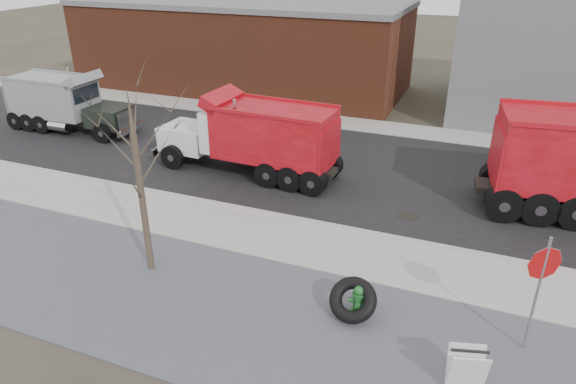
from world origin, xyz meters
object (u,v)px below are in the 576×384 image
at_px(sandwich_board, 467,370).
at_px(dump_truck_red_b, 253,135).
at_px(fire_hydrant, 358,302).
at_px(stop_sign, 541,276).
at_px(dump_truck_grey, 65,101).
at_px(truck_tire, 353,300).

relative_size(sandwich_board, dump_truck_red_b, 0.14).
relative_size(fire_hydrant, dump_truck_red_b, 0.11).
bearing_deg(fire_hydrant, stop_sign, -7.85).
distance_m(dump_truck_red_b, dump_truck_grey, 10.79).
distance_m(truck_tire, dump_truck_red_b, 9.33).
bearing_deg(dump_truck_red_b, dump_truck_grey, -4.89).
relative_size(fire_hydrant, sandwich_board, 0.83).
relative_size(truck_tire, dump_truck_red_b, 0.16).
height_order(fire_hydrant, stop_sign, stop_sign).
relative_size(fire_hydrant, truck_tire, 0.72).
xyz_separation_m(truck_tire, stop_sign, (3.90, 0.38, 1.47)).
bearing_deg(stop_sign, sandwich_board, -133.39).
bearing_deg(fire_hydrant, dump_truck_grey, 141.64).
bearing_deg(dump_truck_grey, stop_sign, -22.26).
bearing_deg(dump_truck_red_b, truck_tire, 132.81).
distance_m(stop_sign, sandwich_board, 2.55).
height_order(fire_hydrant, sandwich_board, sandwich_board).
distance_m(fire_hydrant, truck_tire, 0.20).
relative_size(fire_hydrant, dump_truck_grey, 0.13).
bearing_deg(dump_truck_red_b, stop_sign, 148.49).
bearing_deg(truck_tire, sandwich_board, -26.85).
distance_m(stop_sign, dump_truck_red_b, 11.94).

